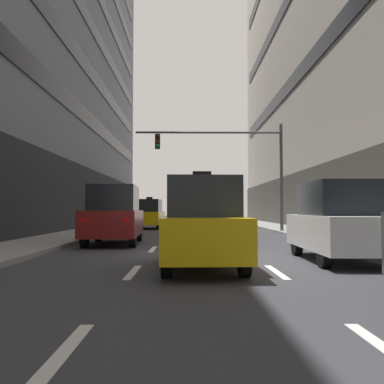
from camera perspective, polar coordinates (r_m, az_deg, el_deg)
The scene contains 24 objects.
ground_plane at distance 11.91m, azimuth 1.17°, elevation -8.82°, with size 120.00×120.00×0.00m, color #38383D.
lane_stripe_l1_s2 at distance 4.21m, azimuth -17.66°, elevation -20.67°, with size 0.16×2.00×0.01m, color silver.
lane_stripe_l1_s3 at distance 9.00m, azimuth -8.14°, elevation -10.86°, with size 0.16×2.00×0.01m, color silver.
lane_stripe_l1_s4 at distance 13.94m, azimuth -5.43°, elevation -7.85°, with size 0.16×2.00×0.01m, color silver.
lane_stripe_l1_s5 at distance 18.91m, azimuth -4.15°, elevation -6.41°, with size 0.16×2.00×0.01m, color silver.
lane_stripe_l1_s6 at distance 23.89m, azimuth -3.41°, elevation -5.57°, with size 0.16×2.00×0.01m, color silver.
lane_stripe_l1_s7 at distance 28.88m, azimuth -2.93°, elevation -5.02°, with size 0.16×2.00×0.01m, color silver.
lane_stripe_l1_s8 at distance 33.87m, azimuth -2.59°, elevation -4.63°, with size 0.16×2.00×0.01m, color silver.
lane_stripe_l1_s9 at distance 38.87m, azimuth -2.34°, elevation -4.34°, with size 0.16×2.00×0.01m, color silver.
lane_stripe_l1_s10 at distance 43.86m, azimuth -2.14°, elevation -4.12°, with size 0.16×2.00×0.01m, color silver.
lane_stripe_l2_s3 at distance 9.13m, azimuth 11.56°, elevation -10.72°, with size 0.16×2.00×0.01m, color silver.
lane_stripe_l2_s4 at distance 14.02m, azimuth 7.20°, elevation -7.81°, with size 0.16×2.00×0.01m, color silver.
lane_stripe_l2_s5 at distance 18.97m, azimuth 5.13°, elevation -6.40°, with size 0.16×2.00×0.01m, color silver.
lane_stripe_l2_s6 at distance 23.94m, azimuth 3.93°, elevation -5.56°, with size 0.16×2.00×0.01m, color silver.
lane_stripe_l2_s7 at distance 28.92m, azimuth 3.14°, elevation -5.02°, with size 0.16×2.00×0.01m, color silver.
lane_stripe_l2_s8 at distance 33.91m, azimuth 2.58°, elevation -4.63°, with size 0.16×2.00×0.01m, color silver.
lane_stripe_l2_s9 at distance 38.90m, azimuth 2.17°, elevation -4.34°, with size 0.16×2.00×0.01m, color silver.
lane_stripe_l2_s10 at distance 43.89m, azimuth 1.85°, elevation -4.12°, with size 0.16×2.00×0.01m, color silver.
car_driving_0 at distance 16.13m, azimuth -10.65°, elevation -3.14°, with size 2.12×4.68×2.23m.
taxi_driving_1 at distance 28.59m, azimuth -5.90°, elevation -3.04°, with size 1.91×4.22×2.18m.
taxi_driving_2 at distance 9.41m, azimuth 1.38°, elevation -4.37°, with size 1.83×4.21×2.19m.
car_parked_1 at distance 11.33m, azimuth 19.51°, elevation -3.87°, with size 1.86×4.25×2.03m.
traffic_signal_0 at distance 23.71m, azimuth 6.10°, elevation 4.87°, with size 8.38×0.35×6.06m.
pedestrian_0 at distance 22.36m, azimuth 15.45°, elevation -3.12°, with size 0.30×0.51×1.53m.
Camera 1 is at (-0.37, -11.83, 1.33)m, focal length 38.69 mm.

